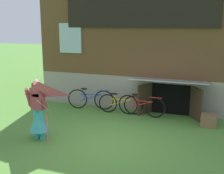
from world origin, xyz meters
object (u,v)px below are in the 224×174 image
at_px(kite, 39,98).
at_px(wooden_crate, 209,120).
at_px(bicycle_red, 141,106).
at_px(person, 38,114).
at_px(bicycle_yellow, 120,104).
at_px(bicycle_blue, 91,99).

xyz_separation_m(kite, wooden_crate, (3.86, 3.16, -1.13)).
distance_m(kite, wooden_crate, 5.11).
bearing_deg(bicycle_red, kite, -113.42).
distance_m(person, wooden_crate, 5.05).
bearing_deg(kite, bicycle_yellow, 75.30).
bearing_deg(bicycle_red, bicycle_blue, 178.06).
xyz_separation_m(person, bicycle_yellow, (1.34, 2.92, -0.35)).
xyz_separation_m(person, kite, (0.43, -0.55, 0.62)).
relative_size(kite, wooden_crate, 3.39).
bearing_deg(kite, person, 128.04).
distance_m(kite, bicycle_blue, 3.71).
bearing_deg(person, kite, -70.92).
bearing_deg(bicycle_red, person, -123.55).
distance_m(kite, bicycle_red, 3.93).
distance_m(bicycle_red, wooden_crate, 2.22).
relative_size(person, bicycle_yellow, 1.06).
height_order(person, wooden_crate, person).
height_order(bicycle_yellow, bicycle_blue, bicycle_blue).
xyz_separation_m(bicycle_red, wooden_crate, (2.19, -0.27, -0.18)).
bearing_deg(bicycle_blue, bicycle_red, -15.11).
bearing_deg(kite, wooden_crate, 39.31).
xyz_separation_m(bicycle_red, bicycle_yellow, (-0.76, 0.04, -0.02)).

